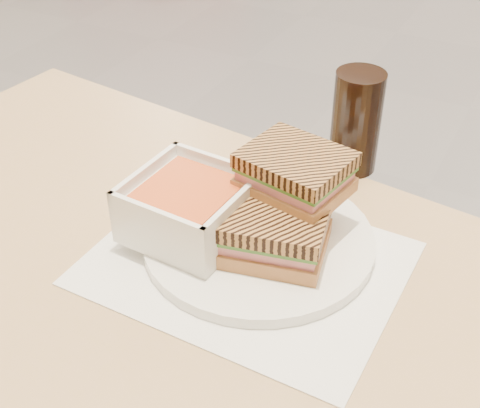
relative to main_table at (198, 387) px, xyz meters
The scene contains 7 objects.
main_table is the anchor object (origin of this frame).
tray_liner 0.16m from the main_table, 85.02° to the left, with size 0.36×0.28×0.00m.
plate 0.19m from the main_table, 87.03° to the left, with size 0.28×0.28×0.01m.
soup_bowl 0.21m from the main_table, 122.41° to the left, with size 0.14×0.14×0.07m.
panini_lower 0.20m from the main_table, 76.07° to the left, with size 0.15×0.13×0.06m.
panini_upper 0.28m from the main_table, 79.32° to the left, with size 0.13×0.12×0.05m.
cola_glass 0.41m from the main_table, 82.98° to the left, with size 0.07×0.07×0.15m.
Camera 1 is at (0.30, -2.54, 1.27)m, focal length 49.80 mm.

